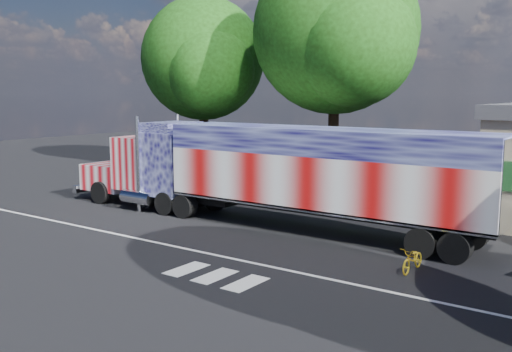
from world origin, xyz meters
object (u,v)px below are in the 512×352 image
Objects in this scene: woman at (145,190)px; bicycle at (413,259)px; tree_nw_a at (204,59)px; tree_n_mid at (337,32)px; semi_truck at (269,171)px; coach_bus at (247,157)px.

woman is 1.14× the size of bicycle.
tree_nw_a is 11.44m from tree_n_mid.
woman is 14.77m from bicycle.
semi_truck is 1.66× the size of tree_nw_a.
coach_bus is 18.25m from bicycle.
semi_truck reaches higher than coach_bus.
semi_truck is at bearing -41.76° from tree_nw_a.
semi_truck is at bearing 2.90° from woman.
tree_nw_a reaches higher than bicycle.
tree_n_mid is (11.36, -0.02, 1.36)m from tree_nw_a.
bicycle is at bearing -55.14° from tree_n_mid.
woman is at bearing -59.87° from tree_nw_a.
bicycle is at bearing -35.88° from tree_nw_a.
coach_bus is 6.79× the size of woman.
coach_bus is 0.79× the size of tree_n_mid.
semi_truck is 10.76m from coach_bus.
tree_n_mid reaches higher than coach_bus.
tree_n_mid reaches higher than semi_truck.
tree_n_mid is (3.09, 5.70, 7.82)m from coach_bus.
tree_nw_a is at bearing 138.24° from semi_truck.
coach_bus is at bearing 131.58° from semi_truck.
coach_bus is at bearing 144.45° from bicycle.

